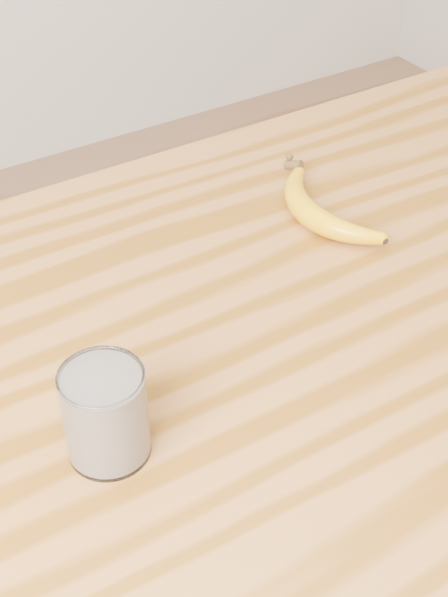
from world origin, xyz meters
TOP-DOWN VIEW (x-y plane):
  - table at (0.00, 0.00)m, footprint 1.20×0.80m
  - smoothie_glass at (-0.29, -0.06)m, footprint 0.08×0.08m
  - banana at (0.08, 0.14)m, footprint 0.10×0.26m

SIDE VIEW (x-z plane):
  - table at x=0.00m, z-range 0.32..1.22m
  - banana at x=0.08m, z-range 0.90..0.93m
  - smoothie_glass at x=-0.29m, z-range 0.90..1.00m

